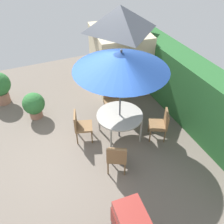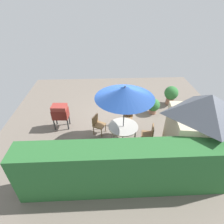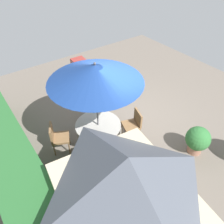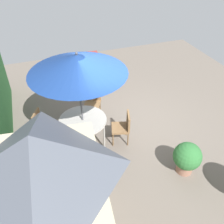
{
  "view_description": "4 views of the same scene",
  "coord_description": "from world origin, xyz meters",
  "px_view_note": "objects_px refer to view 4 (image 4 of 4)",
  "views": [
    {
      "loc": [
        4.28,
        -0.89,
        4.86
      ],
      "look_at": [
        0.11,
        0.9,
        1.18
      ],
      "focal_mm": 38.51,
      "sensor_mm": 36.0,
      "label": 1
    },
    {
      "loc": [
        0.57,
        7.01,
        5.41
      ],
      "look_at": [
        0.27,
        0.56,
        1.04
      ],
      "focal_mm": 28.53,
      "sensor_mm": 36.0,
      "label": 2
    },
    {
      "loc": [
        -3.93,
        3.49,
        4.88
      ],
      "look_at": [
        -0.3,
        0.87,
        1.13
      ],
      "focal_mm": 35.53,
      "sensor_mm": 36.0,
      "label": 3
    },
    {
      "loc": [
        -5.01,
        2.14,
        4.76
      ],
      "look_at": [
        -0.19,
        0.44,
        0.84
      ],
      "focal_mm": 39.05,
      "sensor_mm": 36.0,
      "label": 4
    }
  ],
  "objects_px": {
    "garden_shed": "(47,202)",
    "patio_table": "(83,121)",
    "potted_plant_by_shed": "(187,157)",
    "chair_toward_house": "(123,126)",
    "chair_far_side": "(42,124)",
    "bbq_grill": "(93,64)",
    "chair_near_shed": "(93,101)",
    "patio_umbrella": "(77,64)",
    "chair_toward_hedge": "(86,158)"
  },
  "relations": [
    {
      "from": "chair_toward_house",
      "to": "bbq_grill",
      "type": "bearing_deg",
      "value": -0.91
    },
    {
      "from": "patio_umbrella",
      "to": "chair_near_shed",
      "type": "bearing_deg",
      "value": -27.48
    },
    {
      "from": "garden_shed",
      "to": "chair_toward_house",
      "type": "height_order",
      "value": "garden_shed"
    },
    {
      "from": "bbq_grill",
      "to": "potted_plant_by_shed",
      "type": "height_order",
      "value": "bbq_grill"
    },
    {
      "from": "garden_shed",
      "to": "patio_table",
      "type": "bearing_deg",
      "value": -24.12
    },
    {
      "from": "chair_toward_hedge",
      "to": "potted_plant_by_shed",
      "type": "xyz_separation_m",
      "value": [
        -0.72,
        -2.24,
        -0.05
      ]
    },
    {
      "from": "patio_table",
      "to": "chair_near_shed",
      "type": "height_order",
      "value": "chair_near_shed"
    },
    {
      "from": "chair_toward_hedge",
      "to": "chair_toward_house",
      "type": "relative_size",
      "value": 1.0
    },
    {
      "from": "chair_near_shed",
      "to": "potted_plant_by_shed",
      "type": "xyz_separation_m",
      "value": [
        -2.88,
        -1.46,
        -0.05
      ]
    },
    {
      "from": "patio_umbrella",
      "to": "chair_toward_house",
      "type": "bearing_deg",
      "value": -107.08
    },
    {
      "from": "chair_near_shed",
      "to": "potted_plant_by_shed",
      "type": "height_order",
      "value": "chair_near_shed"
    },
    {
      "from": "patio_table",
      "to": "chair_far_side",
      "type": "height_order",
      "value": "chair_far_side"
    },
    {
      "from": "patio_table",
      "to": "potted_plant_by_shed",
      "type": "distance_m",
      "value": 2.72
    },
    {
      "from": "bbq_grill",
      "to": "chair_far_side",
      "type": "distance_m",
      "value": 3.13
    },
    {
      "from": "garden_shed",
      "to": "patio_table",
      "type": "height_order",
      "value": "garden_shed"
    },
    {
      "from": "garden_shed",
      "to": "bbq_grill",
      "type": "height_order",
      "value": "garden_shed"
    },
    {
      "from": "bbq_grill",
      "to": "patio_table",
      "type": "bearing_deg",
      "value": 159.18
    },
    {
      "from": "chair_toward_hedge",
      "to": "potted_plant_by_shed",
      "type": "distance_m",
      "value": 2.36
    },
    {
      "from": "garden_shed",
      "to": "chair_toward_house",
      "type": "distance_m",
      "value": 3.24
    },
    {
      "from": "garden_shed",
      "to": "chair_near_shed",
      "type": "relative_size",
      "value": 3.12
    },
    {
      "from": "chair_near_shed",
      "to": "potted_plant_by_shed",
      "type": "relative_size",
      "value": 1.07
    },
    {
      "from": "chair_near_shed",
      "to": "patio_table",
      "type": "bearing_deg",
      "value": 152.52
    },
    {
      "from": "patio_umbrella",
      "to": "bbq_grill",
      "type": "bearing_deg",
      "value": -20.82
    },
    {
      "from": "patio_table",
      "to": "chair_toward_house",
      "type": "relative_size",
      "value": 1.38
    },
    {
      "from": "patio_umbrella",
      "to": "chair_far_side",
      "type": "height_order",
      "value": "patio_umbrella"
    },
    {
      "from": "patio_table",
      "to": "bbq_grill",
      "type": "relative_size",
      "value": 1.04
    },
    {
      "from": "potted_plant_by_shed",
      "to": "chair_toward_house",
      "type": "bearing_deg",
      "value": 34.28
    },
    {
      "from": "bbq_grill",
      "to": "chair_far_side",
      "type": "relative_size",
      "value": 1.33
    },
    {
      "from": "garden_shed",
      "to": "chair_toward_house",
      "type": "bearing_deg",
      "value": -43.99
    },
    {
      "from": "patio_table",
      "to": "chair_far_side",
      "type": "xyz_separation_m",
      "value": [
        0.49,
        1.02,
        -0.19
      ]
    },
    {
      "from": "patio_table",
      "to": "chair_toward_hedge",
      "type": "distance_m",
      "value": 1.11
    },
    {
      "from": "garden_shed",
      "to": "potted_plant_by_shed",
      "type": "relative_size",
      "value": 3.34
    },
    {
      "from": "patio_table",
      "to": "potted_plant_by_shed",
      "type": "bearing_deg",
      "value": -131.52
    },
    {
      "from": "chair_far_side",
      "to": "patio_table",
      "type": "bearing_deg",
      "value": -115.67
    },
    {
      "from": "chair_toward_house",
      "to": "potted_plant_by_shed",
      "type": "xyz_separation_m",
      "value": [
        -1.48,
        -1.01,
        -0.05
      ]
    },
    {
      "from": "patio_table",
      "to": "chair_far_side",
      "type": "bearing_deg",
      "value": 64.33
    },
    {
      "from": "chair_far_side",
      "to": "chair_toward_house",
      "type": "xyz_separation_m",
      "value": [
        -0.8,
        -2.03,
        0.0
      ]
    },
    {
      "from": "patio_umbrella",
      "to": "chair_far_side",
      "type": "bearing_deg",
      "value": 64.33
    },
    {
      "from": "garden_shed",
      "to": "potted_plant_by_shed",
      "type": "xyz_separation_m",
      "value": [
        0.75,
        -3.17,
        -0.97
      ]
    },
    {
      "from": "patio_umbrella",
      "to": "potted_plant_by_shed",
      "type": "height_order",
      "value": "patio_umbrella"
    },
    {
      "from": "bbq_grill",
      "to": "chair_toward_hedge",
      "type": "relative_size",
      "value": 1.33
    },
    {
      "from": "chair_near_shed",
      "to": "chair_toward_house",
      "type": "xyz_separation_m",
      "value": [
        -1.4,
        -0.45,
        0.0
      ]
    },
    {
      "from": "patio_table",
      "to": "chair_near_shed",
      "type": "xyz_separation_m",
      "value": [
        1.09,
        -0.57,
        -0.19
      ]
    },
    {
      "from": "chair_toward_hedge",
      "to": "patio_umbrella",
      "type": "bearing_deg",
      "value": -11.4
    },
    {
      "from": "bbq_grill",
      "to": "chair_near_shed",
      "type": "distance_m",
      "value": 1.82
    },
    {
      "from": "garden_shed",
      "to": "chair_far_side",
      "type": "relative_size",
      "value": 3.12
    },
    {
      "from": "garden_shed",
      "to": "chair_far_side",
      "type": "distance_m",
      "value": 3.17
    },
    {
      "from": "chair_near_shed",
      "to": "chair_toward_house",
      "type": "relative_size",
      "value": 1.0
    },
    {
      "from": "patio_umbrella",
      "to": "chair_toward_house",
      "type": "xyz_separation_m",
      "value": [
        -0.31,
        -1.02,
        -1.83
      ]
    },
    {
      "from": "chair_near_shed",
      "to": "chair_toward_house",
      "type": "height_order",
      "value": "same"
    }
  ]
}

